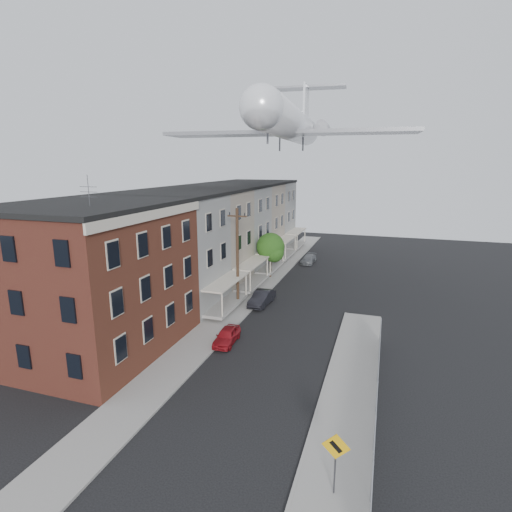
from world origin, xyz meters
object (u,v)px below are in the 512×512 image
at_px(warning_sign, 336,455).
at_px(car_far, 309,259).
at_px(car_near, 227,336).
at_px(utility_pole, 237,257).
at_px(street_tree, 271,248).
at_px(airplane, 291,124).
at_px(car_mid, 262,298).

xyz_separation_m(warning_sign, car_far, (-8.08, 37.07, -1.33)).
bearing_deg(car_near, utility_pole, 101.69).
bearing_deg(street_tree, car_near, -84.54).
bearing_deg(airplane, car_near, -91.67).
height_order(utility_pole, car_mid, utility_pole).
distance_m(car_mid, airplane, 18.12).
xyz_separation_m(utility_pole, car_near, (2.00, -7.59, -4.10)).
relative_size(car_mid, car_far, 1.06).
bearing_deg(car_far, car_near, -90.46).
height_order(warning_sign, utility_pole, utility_pole).
bearing_deg(car_near, warning_sign, -54.27).
bearing_deg(car_near, airplane, 85.25).
relative_size(utility_pole, car_near, 2.69).
bearing_deg(street_tree, car_far, 71.00).
relative_size(warning_sign, car_far, 0.74).
xyz_separation_m(utility_pole, street_tree, (0.33, 9.92, -1.22)).
bearing_deg(car_far, street_tree, -106.95).
xyz_separation_m(street_tree, airplane, (2.16, -0.69, 13.32)).
bearing_deg(car_mid, car_far, 90.16).
relative_size(utility_pole, street_tree, 1.73).
bearing_deg(airplane, car_far, 85.88).
bearing_deg(car_mid, street_tree, 104.49).
xyz_separation_m(warning_sign, car_near, (-9.20, 11.44, -1.31)).
height_order(street_tree, car_mid, street_tree).
xyz_separation_m(car_mid, airplane, (0.49, 8.27, 16.11)).
bearing_deg(car_far, utility_pole, -97.77).
distance_m(warning_sign, airplane, 33.10).
relative_size(street_tree, airplane, 0.18).
distance_m(utility_pole, car_far, 18.77).
xyz_separation_m(warning_sign, street_tree, (-10.87, 28.95, 1.57)).
distance_m(car_mid, car_far, 17.13).
bearing_deg(car_near, car_mid, 86.92).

